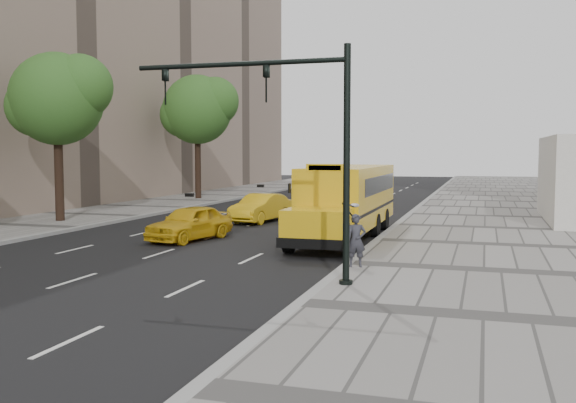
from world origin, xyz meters
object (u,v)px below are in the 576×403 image
(pedestrian, at_px, (356,240))
(traffic_signal, at_px, (295,134))
(tree_c, at_px, (199,109))
(school_bus, at_px, (348,196))
(tree_b, at_px, (58,98))
(taxi_far, at_px, (261,208))
(taxi_near, at_px, (190,223))

(pedestrian, bearing_deg, traffic_signal, -131.65)
(tree_c, height_order, traffic_signal, tree_c)
(tree_c, bearing_deg, pedestrian, -55.95)
(school_bus, bearing_deg, tree_c, 131.09)
(tree_c, bearing_deg, tree_b, -90.03)
(tree_c, distance_m, taxi_far, 16.86)
(traffic_signal, bearing_deg, tree_b, 144.68)
(tree_b, xyz_separation_m, taxi_near, (8.91, -3.65, -5.57))
(tree_b, height_order, tree_c, tree_c)
(school_bus, height_order, taxi_far, school_bus)
(tree_b, bearing_deg, taxi_far, 21.56)
(taxi_near, bearing_deg, taxi_far, 99.45)
(pedestrian, bearing_deg, tree_b, 136.06)
(taxi_far, bearing_deg, tree_b, -149.16)
(taxi_near, xyz_separation_m, taxi_far, (0.47, 7.36, 0.00))
(taxi_far, bearing_deg, pedestrian, -49.42)
(pedestrian, bearing_deg, taxi_near, 131.35)
(tree_b, bearing_deg, pedestrian, -26.80)
(tree_c, bearing_deg, taxi_far, -53.46)
(tree_b, relative_size, taxi_far, 1.95)
(school_bus, distance_m, pedestrian, 7.99)
(tree_c, distance_m, taxi_near, 22.71)
(school_bus, height_order, traffic_signal, traffic_signal)
(tree_c, relative_size, school_bus, 0.81)
(taxi_near, relative_size, pedestrian, 2.64)
(pedestrian, bearing_deg, taxi_far, 104.15)
(school_bus, distance_m, taxi_near, 6.75)
(taxi_far, height_order, pedestrian, pedestrian)
(taxi_near, distance_m, pedestrian, 9.24)
(pedestrian, bearing_deg, tree_c, 106.90)
(taxi_near, bearing_deg, traffic_signal, -34.77)
(tree_b, bearing_deg, traffic_signal, -35.32)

